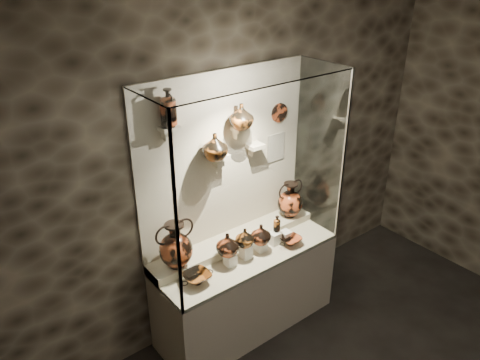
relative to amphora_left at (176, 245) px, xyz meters
name	(u,v)px	position (x,y,z in m)	size (l,w,h in m)	color
wall_back	(224,161)	(0.63, 0.19, 0.50)	(5.00, 0.02, 3.20)	#2A231A
plinth	(246,290)	(0.63, -0.13, -0.70)	(1.70, 0.60, 0.80)	beige
front_tier	(246,254)	(0.63, -0.13, -0.29)	(1.68, 0.58, 0.03)	#BBAF91
rear_tier	(235,242)	(0.63, 0.05, -0.25)	(1.70, 0.25, 0.10)	#BBAF91
back_panel	(224,162)	(0.63, 0.19, 0.50)	(1.70, 0.03, 1.60)	beige
glass_front	(271,187)	(0.63, -0.42, 0.50)	(1.70, 0.01, 1.60)	white
glass_left	(155,206)	(-0.22, -0.13, 0.50)	(0.01, 0.60, 1.60)	white
glass_right	(319,149)	(1.48, -0.13, 0.50)	(0.01, 0.60, 1.60)	white
glass_top	(248,77)	(0.63, -0.13, 1.29)	(1.70, 0.60, 0.01)	white
frame_post_left	(176,222)	(-0.21, -0.42, 0.50)	(0.02, 0.02, 1.60)	gray
frame_post_right	(343,160)	(1.47, -0.42, 0.50)	(0.02, 0.02, 1.60)	gray
pedestal_a	(230,259)	(0.41, -0.18, -0.22)	(0.09, 0.09, 0.10)	silver
pedestal_b	(246,251)	(0.58, -0.18, -0.21)	(0.09, 0.09, 0.13)	silver
pedestal_c	(261,246)	(0.75, -0.18, -0.23)	(0.09, 0.09, 0.09)	silver
pedestal_d	(274,238)	(0.91, -0.18, -0.21)	(0.09, 0.09, 0.12)	silver
pedestal_e	(285,235)	(1.05, -0.18, -0.23)	(0.09, 0.09, 0.08)	silver
bracket_ul	(169,128)	(0.08, 0.11, 0.95)	(0.14, 0.12, 0.04)	beige
bracket_ca	(220,157)	(0.53, 0.11, 0.60)	(0.14, 0.12, 0.04)	beige
bracket_cb	(239,129)	(0.73, 0.11, 0.80)	(0.10, 0.12, 0.04)	beige
bracket_cc	(255,146)	(0.91, 0.11, 0.60)	(0.14, 0.12, 0.04)	beige
amphora_left	(176,245)	(0.00, 0.00, 0.00)	(0.33, 0.33, 0.41)	#AB4520
amphora_right	(290,200)	(1.28, 0.02, -0.02)	(0.29, 0.29, 0.36)	#AB4520
jug_a	(227,244)	(0.39, -0.16, -0.07)	(0.19, 0.19, 0.20)	#AB4520
jug_b	(245,237)	(0.56, -0.19, -0.06)	(0.16, 0.16, 0.17)	#964E1A
jug_c	(261,234)	(0.73, -0.19, -0.09)	(0.18, 0.18, 0.19)	#AB4520
lekythos_small	(277,223)	(0.94, -0.17, -0.07)	(0.08, 0.08, 0.18)	#964E1A
kylix_left	(197,277)	(0.05, -0.21, -0.22)	(0.28, 0.24, 0.11)	#964E1A
kylix_right	(290,240)	(1.02, -0.28, -0.23)	(0.24, 0.20, 0.10)	#AB4520
lekythos_tall	(168,106)	(0.08, 0.10, 1.12)	(0.13, 0.13, 0.32)	#AB4520
ovoid_vase_a	(215,147)	(0.45, 0.06, 0.73)	(0.21, 0.21, 0.22)	#964E1A
ovoid_vase_b	(241,116)	(0.72, 0.06, 0.92)	(0.20, 0.20, 0.21)	#964E1A
wall_plate	(279,113)	(1.23, 0.16, 0.82)	(0.17, 0.17, 0.02)	#923A1C
info_placard	(276,147)	(1.20, 0.17, 0.49)	(0.20, 0.01, 0.27)	beige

